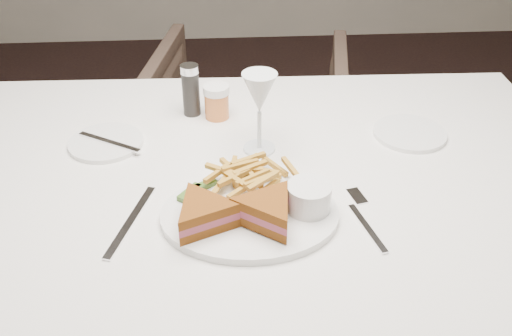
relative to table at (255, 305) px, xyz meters
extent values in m
cube|color=white|center=(0.00, 0.00, 0.00)|extent=(1.39, 0.95, 0.75)
imported|color=#4A382D|center=(0.03, 0.88, -0.02)|extent=(0.78, 0.75, 0.70)
ellipsoid|color=white|center=(-0.02, -0.14, 0.38)|extent=(0.33, 0.26, 0.01)
cube|color=silver|center=(-0.23, -0.13, 0.38)|extent=(0.07, 0.20, 0.00)
cylinder|color=white|center=(-0.31, 0.14, 0.38)|extent=(0.16, 0.16, 0.01)
cylinder|color=white|center=(0.35, 0.13, 0.38)|extent=(0.16, 0.16, 0.01)
cylinder|color=black|center=(-0.13, 0.26, 0.44)|extent=(0.04, 0.04, 0.12)
cylinder|color=#CB6C30|center=(-0.07, 0.24, 0.42)|extent=(0.06, 0.06, 0.08)
cube|color=#3C5F21|center=(-0.10, -0.06, 0.40)|extent=(0.05, 0.04, 0.01)
cube|color=#3C5F21|center=(-0.13, -0.08, 0.40)|extent=(0.05, 0.05, 0.01)
cylinder|color=white|center=(0.09, -0.13, 0.42)|extent=(0.08, 0.08, 0.05)
camera|label=1|loc=(-0.06, -0.93, 1.02)|focal=40.00mm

